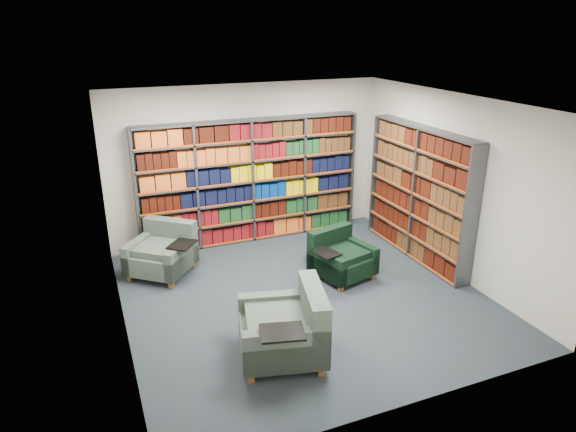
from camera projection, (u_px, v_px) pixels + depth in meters
name	position (u px, v px, depth m)	size (l,w,h in m)	color
room_shell	(305.00, 207.00, 7.03)	(5.02, 5.02, 2.82)	#1C262D
bookshelf_back	(251.00, 182.00, 9.16)	(4.00, 0.28, 2.20)	#47494F
bookshelf_right	(419.00, 194.00, 8.49)	(0.28, 2.50, 2.20)	#47494F
chair_teal_left	(164.00, 253.00, 8.17)	(1.24, 1.24, 0.80)	#0E313B
chair_green_right	(339.00, 258.00, 8.06)	(1.05, 0.98, 0.73)	black
chair_teal_front	(290.00, 330.00, 6.06)	(1.19, 1.27, 0.89)	#0E313B
coffee_table	(332.00, 244.00, 8.58)	(0.77, 0.77, 0.54)	brown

